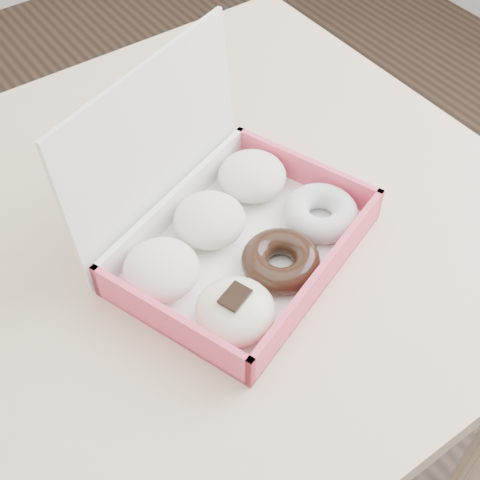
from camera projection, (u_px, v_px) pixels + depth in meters
table at (85, 318)px, 0.86m from camera, size 1.20×0.80×0.75m
donut_box at (231, 231)px, 0.80m from camera, size 0.37×0.34×0.22m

